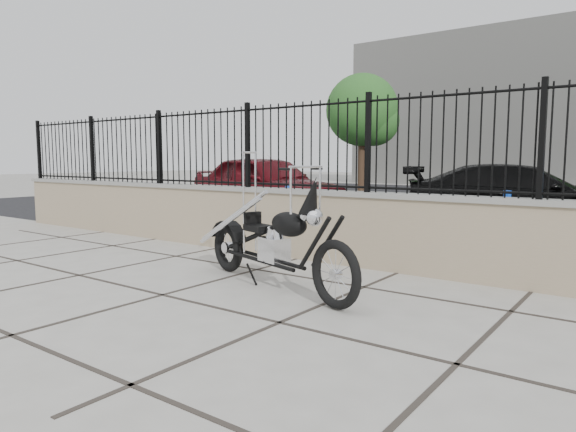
{
  "coord_description": "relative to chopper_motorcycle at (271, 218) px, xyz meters",
  "views": [
    {
      "loc": [
        4.05,
        -3.35,
        1.38
      ],
      "look_at": [
        0.68,
        1.23,
        0.75
      ],
      "focal_mm": 32.0,
      "sensor_mm": 36.0,
      "label": 1
    }
  ],
  "objects": [
    {
      "name": "iron_fence",
      "position": [
        -0.68,
        1.57,
        0.81
      ],
      "size": [
        14.0,
        0.08,
        1.2
      ],
      "primitive_type": "cube",
      "color": "black",
      "rests_on": "retaining_wall"
    },
    {
      "name": "bollard_a",
      "position": [
        -2.33,
        3.46,
        -0.31
      ],
      "size": [
        0.11,
        0.11,
        0.88
      ],
      "primitive_type": "cylinder",
      "rotation": [
        0.0,
        0.0,
        0.06
      ],
      "color": "blue",
      "rests_on": "ground_plane"
    },
    {
      "name": "retaining_wall",
      "position": [
        -0.68,
        1.57,
        -0.27
      ],
      "size": [
        14.0,
        0.36,
        0.96
      ],
      "primitive_type": "cube",
      "color": "gray",
      "rests_on": "ground_plane"
    },
    {
      "name": "background_building",
      "position": [
        -0.68,
        25.57,
        3.25
      ],
      "size": [
        22.0,
        6.0,
        8.0
      ],
      "primitive_type": "cube",
      "color": "beige",
      "rests_on": "ground_plane"
    },
    {
      "name": "bollard_b",
      "position": [
        1.51,
        3.67,
        -0.29
      ],
      "size": [
        0.13,
        0.13,
        0.92
      ],
      "primitive_type": "cylinder",
      "rotation": [
        0.0,
        0.0,
        -0.21
      ],
      "color": "#0C3CBC",
      "rests_on": "ground_plane"
    },
    {
      "name": "chopper_motorcycle",
      "position": [
        0.0,
        0.0,
        0.0
      ],
      "size": [
        2.5,
        1.17,
        1.49
      ],
      "primitive_type": null,
      "rotation": [
        0.0,
        0.0,
        -0.31
      ],
      "color": "black",
      "rests_on": "ground_plane"
    },
    {
      "name": "car_red",
      "position": [
        -4.58,
        5.59,
        0.0
      ],
      "size": [
        4.66,
        2.57,
        1.5
      ],
      "primitive_type": "imported",
      "rotation": [
        0.0,
        0.0,
        1.38
      ],
      "color": "#510B11",
      "rests_on": "parking_lot"
    },
    {
      "name": "car_black",
      "position": [
        1.11,
        6.5,
        -0.1
      ],
      "size": [
        4.76,
        3.0,
        1.28
      ],
      "primitive_type": "imported",
      "rotation": [
        0.0,
        0.0,
        1.86
      ],
      "color": "black",
      "rests_on": "parking_lot"
    },
    {
      "name": "ground_plane",
      "position": [
        -0.68,
        -0.93,
        -0.75
      ],
      "size": [
        90.0,
        90.0,
        0.0
      ],
      "primitive_type": "plane",
      "color": "#99968E",
      "rests_on": "ground"
    },
    {
      "name": "parking_lot",
      "position": [
        -0.68,
        11.57,
        -0.75
      ],
      "size": [
        30.0,
        30.0,
        0.0
      ],
      "primitive_type": "plane",
      "color": "black",
      "rests_on": "ground"
    },
    {
      "name": "tree_left",
      "position": [
        -7.11,
        15.21,
        2.83
      ],
      "size": [
        3.03,
        3.03,
        5.11
      ],
      "rotation": [
        0.0,
        0.0,
        -0.06
      ],
      "color": "#382619",
      "rests_on": "ground_plane"
    }
  ]
}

